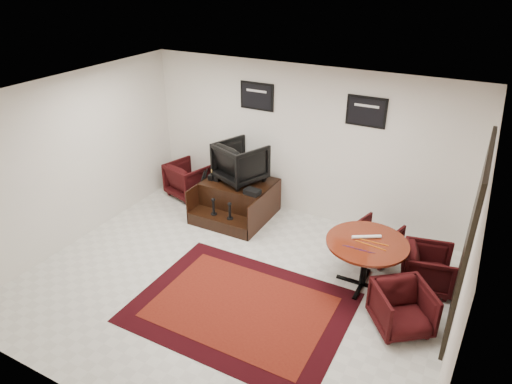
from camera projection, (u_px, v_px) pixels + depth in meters
ground at (233, 284)px, 6.84m from camera, size 6.00×6.00×0.00m
room_shell at (261, 178)px, 5.96m from camera, size 6.02×5.02×2.81m
area_rug at (241, 307)px, 6.37m from camera, size 2.90×2.17×0.01m
shine_podium at (238, 200)px, 8.58m from camera, size 1.28×1.32×0.66m
shine_chair at (241, 160)px, 8.34m from camera, size 1.01×0.98×0.81m
shoes_pair at (216, 176)px, 8.57m from camera, size 0.24×0.29×0.10m
polish_kit at (252, 192)px, 8.00m from camera, size 0.29×0.21×0.09m
umbrella_black at (200, 188)px, 8.79m from camera, size 0.31×0.12×0.84m
umbrella_hooked at (202, 187)px, 8.78m from camera, size 0.33×0.12×0.87m
armchair_side at (189, 178)px, 9.26m from camera, size 0.92×0.89×0.78m
meeting_table at (367, 247)px, 6.51m from camera, size 1.17×1.17×0.76m
table_chair_back at (376, 239)px, 7.32m from camera, size 0.79×0.76×0.67m
table_chair_window at (429, 267)px, 6.63m from camera, size 0.77×0.80×0.71m
table_chair_corner at (403, 306)px, 5.87m from camera, size 0.93×0.92×0.70m
paper_roll at (367, 237)px, 6.54m from camera, size 0.39×0.26×0.05m
table_clutter at (368, 245)px, 6.39m from camera, size 0.57×0.30×0.01m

